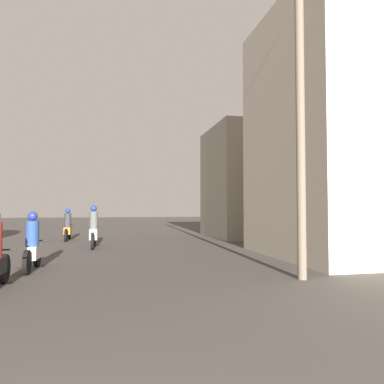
{
  "coord_description": "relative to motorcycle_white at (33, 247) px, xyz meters",
  "views": [
    {
      "loc": [
        0.86,
        -1.06,
        1.61
      ],
      "look_at": [
        4.6,
        16.55,
        2.34
      ],
      "focal_mm": 35.0,
      "sensor_mm": 36.0,
      "label": 1
    }
  ],
  "objects": [
    {
      "name": "utility_pole_near",
      "position": [
        6.14,
        -2.46,
        3.78
      ],
      "size": [
        1.6,
        0.2,
        8.43
      ],
      "color": "#6B5B4C",
      "rests_on": "ground_plane"
    },
    {
      "name": "building_right_far",
      "position": [
        9.59,
        9.29,
        2.36
      ],
      "size": [
        4.77,
        5.39,
        5.94
      ],
      "color": "gray",
      "rests_on": "ground_plane"
    },
    {
      "name": "building_right_near",
      "position": [
        9.4,
        0.84,
        3.48
      ],
      "size": [
        4.75,
        5.9,
        8.17
      ],
      "color": "beige",
      "rests_on": "ground_plane"
    },
    {
      "name": "motorcycle_silver",
      "position": [
        1.25,
        5.21,
        0.07
      ],
      "size": [
        0.6,
        2.15,
        1.68
      ],
      "rotation": [
        0.0,
        0.0,
        -0.12
      ],
      "color": "black",
      "rests_on": "ground_plane"
    },
    {
      "name": "motorcycle_white",
      "position": [
        0.0,
        0.0,
        0.0
      ],
      "size": [
        0.6,
        1.87,
        1.51
      ],
      "rotation": [
        0.0,
        0.0,
        -0.08
      ],
      "color": "black",
      "rests_on": "ground_plane"
    },
    {
      "name": "motorcycle_orange",
      "position": [
        -0.14,
        8.85,
        0.01
      ],
      "size": [
        0.6,
        2.06,
        1.55
      ],
      "rotation": [
        0.0,
        0.0,
        0.11
      ],
      "color": "black",
      "rests_on": "ground_plane"
    }
  ]
}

